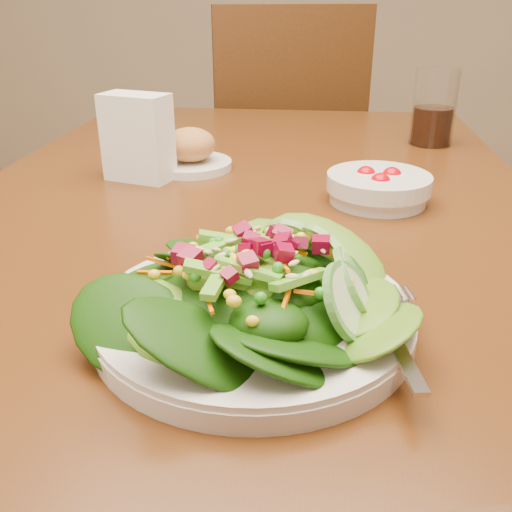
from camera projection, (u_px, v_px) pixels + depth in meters
The scene contains 7 objects.
dining_table at pixel (249, 255), 0.92m from camera, with size 0.90×1.40×0.75m.
chair_far at pixel (282, 164), 1.83m from camera, with size 0.56×0.57×1.00m.
salad_plate at pixel (265, 297), 0.53m from camera, with size 0.30×0.30×0.09m.
bread_plate at pixel (190, 152), 1.00m from camera, with size 0.14×0.14×0.07m.
tomato_bowl at pixel (378, 187), 0.85m from camera, with size 0.15×0.15×0.05m.
drinking_glass at pixel (433, 113), 1.15m from camera, with size 0.09×0.09×0.15m.
napkin_holder at pixel (137, 135), 0.93m from camera, with size 0.12×0.09×0.14m.
Camera 1 is at (0.10, -0.83, 1.04)m, focal length 40.00 mm.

